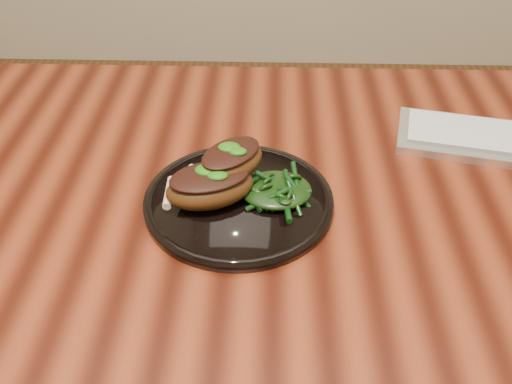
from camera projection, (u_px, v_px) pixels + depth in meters
desk at (272, 251)px, 0.79m from camera, size 1.60×0.80×0.75m
plate at (239, 201)px, 0.73m from camera, size 0.24×0.24×0.01m
lamb_chop_front at (209, 185)px, 0.71m from camera, size 0.13×0.11×0.05m
lamb_chop_back at (230, 161)px, 0.72m from camera, size 0.11×0.12×0.04m
herb_smear at (218, 171)px, 0.77m from camera, size 0.07×0.05×0.00m
greens_heap at (276, 186)px, 0.72m from camera, size 0.09×0.09×0.03m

